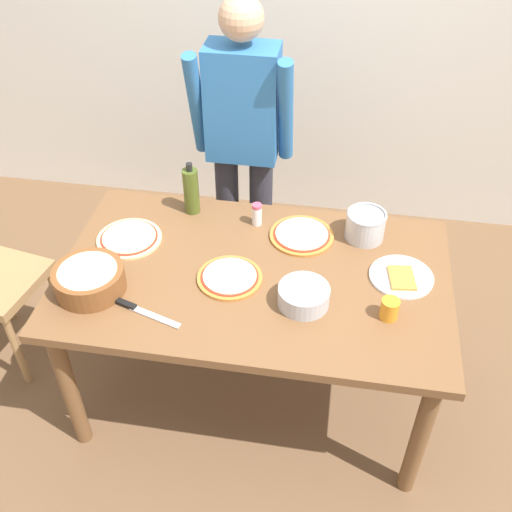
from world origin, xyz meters
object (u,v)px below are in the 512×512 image
at_px(person_cook, 243,139).
at_px(plate_with_slice, 401,277).
at_px(dining_table, 254,289).
at_px(cup_orange, 390,309).
at_px(chef_knife, 139,310).
at_px(olive_oil_bottle, 191,191).
at_px(pizza_second_cooked, 302,235).
at_px(mixing_bowl_steel, 304,296).
at_px(pizza_raw_on_board, 129,238).
at_px(steel_pot, 365,225).
at_px(pizza_cooked_on_tray, 230,277).
at_px(salt_shaker, 257,214).
at_px(popcorn_bowl, 89,278).

distance_m(person_cook, plate_with_slice, 1.05).
distance_m(dining_table, person_cook, 0.82).
relative_size(cup_orange, chef_knife, 0.30).
xyz_separation_m(olive_oil_bottle, chef_knife, (-0.05, -0.66, -0.11)).
xyz_separation_m(dining_table, pizza_second_cooked, (0.17, 0.27, 0.10)).
distance_m(pizza_second_cooked, plate_with_slice, 0.47).
distance_m(person_cook, olive_oil_bottle, 0.42).
bearing_deg(mixing_bowl_steel, plate_with_slice, 28.64).
height_order(pizza_raw_on_board, steel_pot, steel_pot).
bearing_deg(chef_knife, pizza_second_cooked, 44.40).
relative_size(pizza_raw_on_board, olive_oil_bottle, 1.10).
relative_size(dining_table, chef_knife, 5.64).
distance_m(pizza_cooked_on_tray, chef_knife, 0.39).
bearing_deg(salt_shaker, pizza_second_cooked, -15.98).
bearing_deg(cup_orange, steel_pot, 102.51).
bearing_deg(mixing_bowl_steel, pizza_cooked_on_tray, 163.67).
bearing_deg(pizza_cooked_on_tray, person_cook, 96.30).
bearing_deg(olive_oil_bottle, pizza_second_cooked, -11.83).
height_order(dining_table, steel_pot, steel_pot).
height_order(popcorn_bowl, cup_orange, popcorn_bowl).
height_order(person_cook, popcorn_bowl, person_cook).
bearing_deg(steel_pot, dining_table, -144.57).
relative_size(person_cook, chef_knife, 5.71).
bearing_deg(dining_table, steel_pot, 35.43).
bearing_deg(popcorn_bowl, salt_shaker, 42.07).
height_order(pizza_raw_on_board, olive_oil_bottle, olive_oil_bottle).
height_order(pizza_second_cooked, mixing_bowl_steel, mixing_bowl_steel).
height_order(plate_with_slice, popcorn_bowl, popcorn_bowl).
bearing_deg(dining_table, person_cook, 103.42).
xyz_separation_m(person_cook, olive_oil_bottle, (-0.17, -0.38, -0.07)).
bearing_deg(pizza_raw_on_board, popcorn_bowl, -98.95).
relative_size(popcorn_bowl, cup_orange, 3.29).
height_order(dining_table, person_cook, person_cook).
relative_size(mixing_bowl_steel, salt_shaker, 1.89).
bearing_deg(pizza_cooked_on_tray, pizza_second_cooked, 50.92).
height_order(mixing_bowl_steel, steel_pot, steel_pot).
xyz_separation_m(pizza_raw_on_board, pizza_cooked_on_tray, (0.48, -0.17, -0.00)).
xyz_separation_m(popcorn_bowl, steel_pot, (1.06, 0.51, 0.00)).
relative_size(dining_table, salt_shaker, 15.09).
bearing_deg(cup_orange, chef_knife, -172.43).
distance_m(pizza_raw_on_board, popcorn_bowl, 0.33).
height_order(plate_with_slice, olive_oil_bottle, olive_oil_bottle).
height_order(pizza_raw_on_board, pizza_cooked_on_tray, same).
distance_m(steel_pot, salt_shaker, 0.48).
distance_m(mixing_bowl_steel, salt_shaker, 0.54).
bearing_deg(olive_oil_bottle, person_cook, 65.80).
xyz_separation_m(pizza_raw_on_board, pizza_second_cooked, (0.74, 0.14, -0.00)).
height_order(dining_table, cup_orange, cup_orange).
bearing_deg(pizza_second_cooked, mixing_bowl_steel, -83.09).
bearing_deg(cup_orange, olive_oil_bottle, 148.99).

